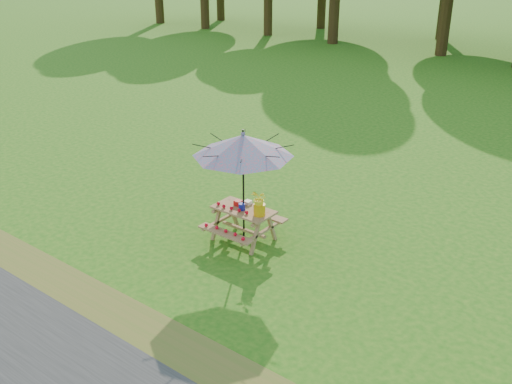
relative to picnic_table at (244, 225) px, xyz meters
The scene contains 7 objects.
ground 2.48m from the picnic_table, 168.34° to the right, with size 120.00×120.00×0.00m, color #1E6212.
drygrass_strip 4.10m from the picnic_table, 126.15° to the right, with size 120.00×1.20×0.01m, color olive.
picnic_table is the anchor object (origin of this frame).
patio_umbrella 1.62m from the picnic_table, 84.81° to the left, with size 2.15×2.15×2.25m.
produce_bins 0.41m from the picnic_table, 147.53° to the left, with size 0.32×0.40×0.13m.
tomatoes_row 0.44m from the picnic_table, 130.20° to the right, with size 0.77×0.13×0.07m, color red, non-canonical shape.
flower_bucket 0.73m from the picnic_table, ahead, with size 0.38×0.36×0.50m.
Camera 1 is at (8.65, -7.17, 5.33)m, focal length 40.00 mm.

